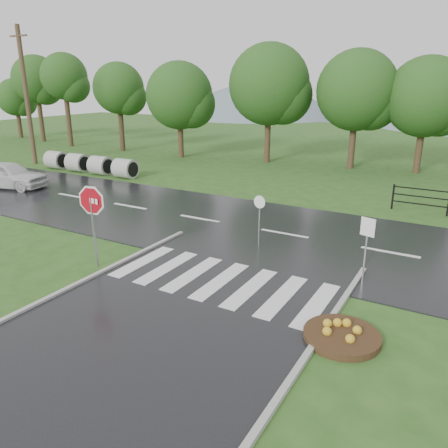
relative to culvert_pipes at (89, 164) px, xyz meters
The scene contains 12 objects.
ground 21.90m from the culvert_pipes, 43.25° to the right, with size 120.00×120.00×0.00m, color #29521B.
main_road 16.72m from the culvert_pipes, 17.41° to the right, with size 90.00×8.00×0.04m, color black.
crosswalk 18.83m from the culvert_pipes, 32.10° to the right, with size 6.50×2.80×0.02m.
hills 56.02m from the culvert_pipes, 68.76° to the left, with size 102.00×48.00×48.00m.
treeline 19.19m from the culvert_pipes, 27.98° to the left, with size 83.20×5.20×10.00m.
culvert_pipes is the anchor object (origin of this frame).
stop_sign 16.18m from the culvert_pipes, 42.85° to the right, with size 1.27×0.20×2.87m.
flower_bed 22.91m from the culvert_pipes, 29.37° to the right, with size 1.79×1.79×0.36m.
reg_sign_small 21.16m from the culvert_pipes, 21.76° to the right, with size 0.44×0.15×2.03m.
reg_sign_round 17.15m from the culvert_pipes, 23.60° to the right, with size 0.46×0.09×1.98m.
car_white 5.46m from the culvert_pipes, 97.69° to the right, with size 1.80×4.47×1.52m, color silver.
utility_pole_west 7.44m from the culvert_pipes, behind, with size 1.69×0.32×9.48m.
Camera 1 is at (6.07, -5.31, 5.76)m, focal length 35.00 mm.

